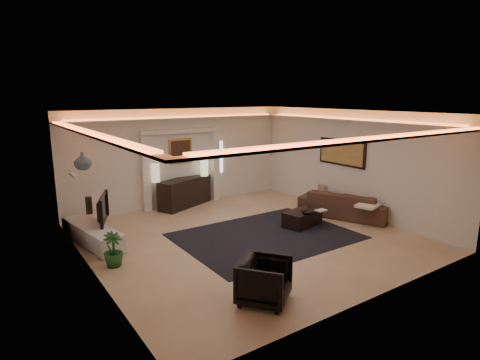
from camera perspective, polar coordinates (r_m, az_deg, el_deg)
floor at (r=9.42m, az=1.05°, el=-8.24°), size 7.00×7.00×0.00m
ceiling at (r=8.84m, az=1.13°, el=9.67°), size 7.00×7.00×0.00m
wall_back at (r=12.00m, az=-8.61°, el=3.24°), size 7.00×0.00×7.00m
wall_front at (r=6.57m, az=19.06°, el=-4.76°), size 7.00×0.00×7.00m
wall_left at (r=7.61m, az=-21.01°, el=-2.63°), size 0.00×7.00×7.00m
wall_right at (r=11.37m, az=15.67°, el=2.43°), size 0.00×7.00×7.00m
cove_soffit at (r=8.85m, az=1.12°, el=7.86°), size 7.00×7.00×0.04m
daylight_slit at (r=12.63m, az=-3.03°, el=3.35°), size 0.25×0.03×1.00m
area_rug at (r=9.49m, az=3.75°, el=-8.07°), size 4.00×3.00×0.01m
pilaster_left at (r=11.53m, az=-13.49°, el=0.91°), size 0.22×0.20×2.20m
pilaster_right at (r=12.50m, az=-3.61°, el=2.09°), size 0.22×0.20×2.20m
alcove_header at (r=11.81m, az=-8.52°, el=7.02°), size 2.52×0.20×0.12m
painting_frame at (r=11.94m, az=-8.58°, el=4.17°), size 0.74×0.04×0.74m
painting_canvas at (r=11.92m, az=-8.53°, el=4.16°), size 0.62×0.02×0.62m
art_panel_frame at (r=11.50m, az=14.51°, el=3.87°), size 0.04×1.64×0.74m
art_panel_gold at (r=11.48m, az=14.42°, el=3.86°), size 0.02×1.50×0.62m
wall_sconce at (r=12.76m, az=7.83°, el=4.84°), size 0.12×0.12×0.22m
wall_niche at (r=8.92m, az=-22.84°, el=0.64°), size 0.10×0.55×0.04m
console at (r=11.99m, az=-7.94°, el=-1.87°), size 1.89×1.24×0.91m
lamp_left at (r=11.48m, az=-12.10°, el=0.88°), size 0.24×0.24×0.52m
lamp_right at (r=12.14m, az=-5.17°, el=1.71°), size 0.27×0.27×0.53m
media_ledge at (r=9.55m, az=-20.57°, el=-7.33°), size 0.89×2.22×0.41m
tv at (r=9.58m, az=-19.72°, el=-3.78°), size 1.08×0.57×0.64m
figurine at (r=10.37m, az=-20.99°, el=-3.44°), size 0.18×0.18×0.42m
ginger_jar at (r=9.37m, az=-21.77°, el=2.57°), size 0.44×0.44×0.39m
plant at (r=8.18m, az=-17.88°, el=-9.55°), size 0.49×0.49×0.68m
sofa at (r=11.23m, az=14.85°, el=-3.39°), size 2.57×1.82×0.70m
throw_blanket at (r=10.51m, az=17.92°, el=-3.52°), size 0.68×0.61×0.06m
throw_pillow at (r=11.73m, az=11.83°, el=-1.57°), size 0.21×0.38×0.37m
coffee_table at (r=10.27m, az=8.97°, el=-5.44°), size 1.12×0.78×0.38m
bowl at (r=9.94m, az=9.69°, el=-4.61°), size 0.33×0.33×0.07m
magazine at (r=10.28m, az=11.65°, el=-4.25°), size 0.28×0.20×0.03m
armchair at (r=6.55m, az=3.56°, el=-14.35°), size 1.10×1.11×0.73m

